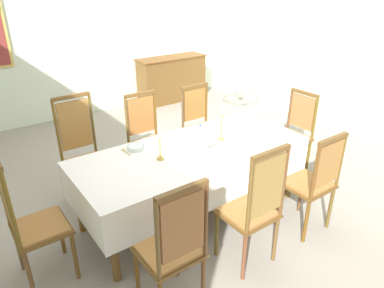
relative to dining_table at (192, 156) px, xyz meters
name	(u,v)px	position (x,y,z in m)	size (l,w,h in m)	color
ground	(183,206)	(0.00, 0.18, -0.71)	(6.79, 7.08, 0.04)	gray
back_wall	(61,14)	(0.00, 3.76, 1.10)	(6.79, 0.08, 3.58)	silver
right_wall	(378,20)	(3.43, 0.18, 1.10)	(0.08, 7.08, 3.58)	silver
dining_table	(192,156)	(0.00, 0.00, 0.00)	(2.38, 1.01, 0.77)	brown
tablecloth	(192,158)	(0.00, 0.00, -0.03)	(2.40, 1.03, 0.39)	white
chair_south_a	(173,246)	(-0.83, -0.91, -0.10)	(0.44, 0.42, 1.15)	brown
chair_north_a	(82,151)	(-0.83, 0.92, -0.08)	(0.44, 0.42, 1.23)	brown
chair_south_b	(254,207)	(-0.02, -0.91, -0.09)	(0.44, 0.42, 1.18)	brown
chair_north_b	(147,137)	(-0.02, 0.91, -0.12)	(0.44, 0.42, 1.11)	brown
chair_south_c	(313,181)	(0.79, -0.91, -0.13)	(0.44, 0.42, 1.07)	brown
chair_north_c	(200,124)	(0.79, 0.91, -0.13)	(0.44, 0.42, 1.08)	brown
chair_head_west	(29,219)	(-1.60, 0.00, -0.08)	(0.42, 0.44, 1.21)	brown
chair_head_east	(293,132)	(1.59, 0.00, -0.13)	(0.42, 0.44, 1.07)	brown
soup_tureen	(200,136)	(0.10, 0.00, 0.20)	(0.32, 0.32, 0.25)	white
candlestick_west	(160,147)	(-0.38, 0.00, 0.21)	(0.07, 0.07, 0.32)	gold
candlestick_east	(222,126)	(0.38, 0.00, 0.24)	(0.07, 0.07, 0.39)	gold
bowl_near_left	(136,147)	(-0.46, 0.34, 0.10)	(0.18, 0.18, 0.04)	white
bowl_near_right	(243,116)	(1.03, 0.35, 0.10)	(0.20, 0.20, 0.04)	white
spoon_primary	(124,151)	(-0.58, 0.36, 0.08)	(0.03, 0.18, 0.01)	gold
spoon_secondary	(249,114)	(1.16, 0.38, 0.08)	(0.03, 0.18, 0.01)	gold
sideboard	(172,79)	(1.97, 3.44, -0.24)	(1.44, 0.48, 0.90)	brown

